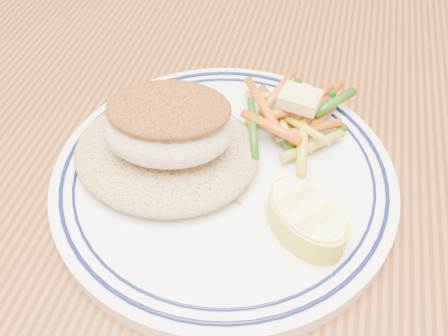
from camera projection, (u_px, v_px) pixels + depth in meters
dining_table at (235, 238)px, 0.46m from camera, size 1.50×0.90×0.75m
plate at (224, 178)px, 0.37m from camera, size 0.25×0.25×0.02m
rice_pilaf at (166, 149)px, 0.36m from camera, size 0.14×0.12×0.03m
fish_fillet at (168, 124)px, 0.34m from camera, size 0.10×0.08×0.05m
vegetable_pile at (292, 115)px, 0.39m from camera, size 0.09×0.11×0.03m
butter_pat at (300, 99)px, 0.37m from camera, size 0.03×0.03×0.01m
lemon_wedge at (306, 218)px, 0.32m from camera, size 0.08×0.08×0.02m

